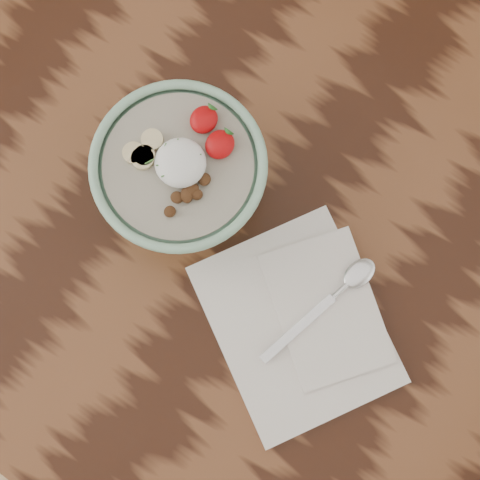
# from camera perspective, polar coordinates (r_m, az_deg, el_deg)

# --- Properties ---
(table) EXTENTS (1.60, 0.90, 0.75)m
(table) POSITION_cam_1_polar(r_m,az_deg,el_deg) (1.00, -7.10, 6.90)
(table) COLOR black
(table) RESTS_ON ground
(breakfast_bowl) EXTENTS (0.21, 0.21, 0.14)m
(breakfast_bowl) POSITION_cam_1_polar(r_m,az_deg,el_deg) (0.82, -5.02, 5.60)
(breakfast_bowl) COLOR #8EBF9F
(breakfast_bowl) RESTS_ON table
(napkin) EXTENTS (0.31, 0.30, 0.02)m
(napkin) POSITION_cam_1_polar(r_m,az_deg,el_deg) (0.86, 5.37, -6.89)
(napkin) COLOR white
(napkin) RESTS_ON table
(spoon) EXTENTS (0.06, 0.19, 0.01)m
(spoon) POSITION_cam_1_polar(r_m,az_deg,el_deg) (0.85, 8.86, -4.00)
(spoon) COLOR silver
(spoon) RESTS_ON napkin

